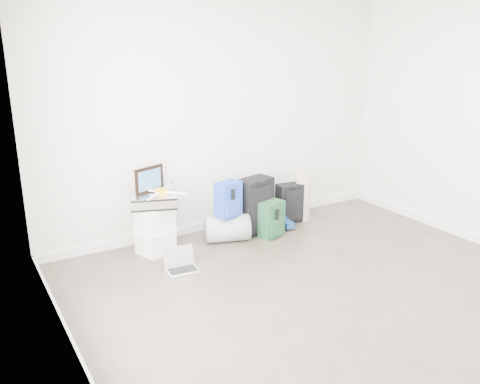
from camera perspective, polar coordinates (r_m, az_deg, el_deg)
ground at (r=4.53m, az=13.89°, el=-13.47°), size 5.00×5.00×0.00m
room_envelope at (r=3.97m, az=15.49°, el=8.62°), size 4.52×5.02×2.71m
boxes_stack at (r=5.57m, az=-9.50°, el=-4.17°), size 0.45×0.41×0.53m
briefcase at (r=5.46m, az=-9.67°, el=-0.94°), size 0.56×0.48×0.14m
painting at (r=5.49m, az=-10.15°, el=1.39°), size 0.36×0.15×0.28m
drone at (r=5.44m, az=-8.86°, el=0.08°), size 0.46×0.46×0.05m
duffel_bag at (r=5.84m, az=-1.41°, el=-4.09°), size 0.57×0.45×0.31m
blue_backpack at (r=5.70m, az=-1.29°, el=-0.91°), size 0.32×0.27×0.40m
large_suitcase at (r=6.04m, az=1.69°, el=-1.55°), size 0.48×0.37×0.67m
green_backpack at (r=5.97m, az=3.61°, el=-3.13°), size 0.34×0.29×0.42m
carry_on at (r=6.41m, az=5.58°, el=-1.27°), size 0.34×0.24×0.50m
shoes at (r=6.26m, az=4.65°, el=-3.67°), size 0.30×0.31×0.10m
rolled_rug at (r=6.51m, az=7.00°, el=-0.65°), size 0.19×0.19×0.59m
laptop at (r=5.21m, az=-6.65°, el=-8.10°), size 0.33×0.25×0.23m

